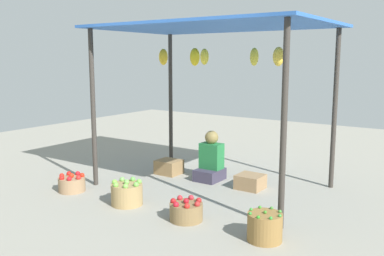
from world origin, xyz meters
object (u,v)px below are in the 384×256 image
wooden_crate_stacked_rear (250,182)px  basket_red_tomatoes (72,184)px  vendor_person (211,161)px  basket_red_apples (186,211)px  basket_green_apples (127,194)px  wooden_crate_near_vendor (169,167)px  basket_green_chilies (265,227)px

wooden_crate_stacked_rear → basket_red_tomatoes: bearing=-142.7°
wooden_crate_stacked_rear → vendor_person: bearing=175.1°
vendor_person → basket_red_tomatoes: vendor_person is taller
basket_red_tomatoes → basket_red_apples: size_ratio=0.97×
basket_red_tomatoes → basket_green_apples: bearing=1.6°
basket_red_tomatoes → wooden_crate_near_vendor: (0.57, 1.54, 0.00)m
basket_red_apples → wooden_crate_stacked_rear: bearing=88.0°
wooden_crate_near_vendor → vendor_person: bearing=6.6°
basket_red_apples → basket_green_chilies: 1.01m
wooden_crate_near_vendor → wooden_crate_stacked_rear: bearing=1.0°
vendor_person → wooden_crate_near_vendor: size_ratio=2.04×
basket_red_tomatoes → basket_green_chilies: (3.01, 0.01, 0.04)m
basket_red_apples → wooden_crate_near_vendor: bearing=133.1°
basket_red_apples → wooden_crate_near_vendor: size_ratio=1.03×
basket_green_apples → wooden_crate_stacked_rear: size_ratio=1.09×
basket_red_apples → basket_green_chilies: basket_green_chilies is taller
vendor_person → wooden_crate_stacked_rear: size_ratio=2.09×
basket_green_chilies → wooden_crate_stacked_rear: (-0.95, 1.55, -0.05)m
vendor_person → basket_red_apples: size_ratio=1.99×
wooden_crate_stacked_rear → basket_red_apples: bearing=-92.0°
wooden_crate_stacked_rear → basket_green_apples: bearing=-123.4°
basket_red_tomatoes → basket_green_chilies: 3.01m
vendor_person → basket_red_tomatoes: (-1.33, -1.63, -0.19)m
wooden_crate_near_vendor → wooden_crate_stacked_rear: 1.48m
basket_red_tomatoes → wooden_crate_near_vendor: size_ratio=0.99×
wooden_crate_near_vendor → basket_green_chilies: bearing=-32.1°
basket_red_tomatoes → wooden_crate_stacked_rear: size_ratio=1.01×
basket_red_tomatoes → wooden_crate_stacked_rear: 2.58m
basket_green_chilies → wooden_crate_stacked_rear: basket_green_chilies is taller
basket_red_tomatoes → basket_green_apples: basket_green_apples is taller
basket_red_apples → wooden_crate_stacked_rear: (0.06, 1.55, -0.01)m
wooden_crate_near_vendor → basket_red_tomatoes: bearing=-110.5°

